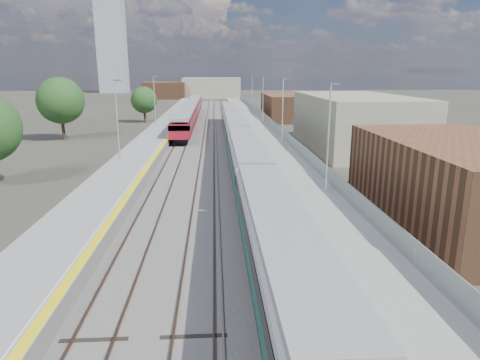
{
  "coord_description": "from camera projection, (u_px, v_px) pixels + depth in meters",
  "views": [
    {
      "loc": [
        -1.15,
        -6.55,
        9.24
      ],
      "look_at": [
        0.5,
        20.97,
        2.2
      ],
      "focal_mm": 32.0,
      "sensor_mm": 36.0,
      "label": 1
    }
  ],
  "objects": [
    {
      "name": "ground",
      "position": [
        223.0,
        142.0,
        57.04
      ],
      "size": [
        320.0,
        320.0,
        0.0
      ],
      "primitive_type": "plane",
      "color": "#47443A",
      "rests_on": "ground"
    },
    {
      "name": "tree_d",
      "position": [
        331.0,
        104.0,
        77.38
      ],
      "size": [
        3.99,
        3.99,
        5.41
      ],
      "color": "#382619",
      "rests_on": "ground"
    },
    {
      "name": "red_train",
      "position": [
        191.0,
        111.0,
        79.13
      ],
      "size": [
        2.71,
        55.09,
        3.43
      ],
      "color": "black",
      "rests_on": "ground"
    },
    {
      "name": "platform_right",
      "position": [
        261.0,
        135.0,
        59.63
      ],
      "size": [
        4.7,
        155.0,
        8.52
      ],
      "color": "slate",
      "rests_on": "ground"
    },
    {
      "name": "tree_c",
      "position": [
        144.0,
        100.0,
        78.35
      ],
      "size": [
        4.8,
        4.8,
        6.51
      ],
      "color": "#382619",
      "rests_on": "ground"
    },
    {
      "name": "platform_left",
      "position": [
        157.0,
        136.0,
        58.8
      ],
      "size": [
        4.3,
        155.0,
        8.52
      ],
      "color": "slate",
      "rests_on": "ground"
    },
    {
      "name": "tree_b",
      "position": [
        60.0,
        101.0,
        57.9
      ],
      "size": [
        6.27,
        6.27,
        8.5
      ],
      "color": "#382619",
      "rests_on": "ground"
    },
    {
      "name": "tracks",
      "position": [
        211.0,
        137.0,
        60.96
      ],
      "size": [
        8.96,
        160.0,
        0.17
      ],
      "color": "#4C3323",
      "rests_on": "ground"
    },
    {
      "name": "ballast_bed",
      "position": [
        207.0,
        139.0,
        59.32
      ],
      "size": [
        10.5,
        155.0,
        0.06
      ],
      "primitive_type": "cube",
      "color": "#565451",
      "rests_on": "ground"
    },
    {
      "name": "green_train",
      "position": [
        240.0,
        140.0,
        45.26
      ],
      "size": [
        2.73,
        76.09,
        3.01
      ],
      "color": "black",
      "rests_on": "ground"
    },
    {
      "name": "buildings",
      "position": [
        161.0,
        66.0,
        139.04
      ],
      "size": [
        72.0,
        185.5,
        40.0
      ],
      "color": "brown",
      "rests_on": "ground"
    }
  ]
}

